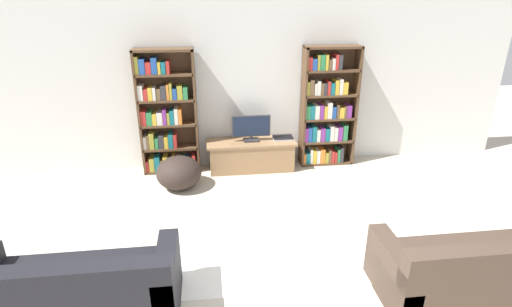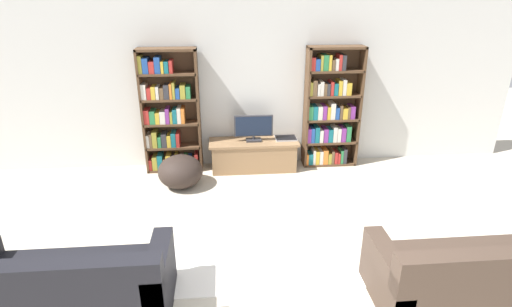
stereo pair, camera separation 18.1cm
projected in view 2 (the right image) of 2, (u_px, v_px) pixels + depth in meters
The scene contains 10 objects.
wall_back at pixel (247, 86), 6.32m from camera, with size 8.80×0.06×2.60m.
bookshelf_left at pixel (169, 115), 6.20m from camera, with size 0.88×0.30×1.93m.
bookshelf_right at pixel (330, 111), 6.40m from camera, with size 0.88×0.30×1.93m.
tv_stand at pixel (254, 155), 6.44m from camera, with size 1.42×0.49×0.48m.
television at pixel (254, 128), 6.27m from camera, with size 0.61×0.16×0.42m.
laptop at pixel (286, 138), 6.43m from camera, with size 0.34×0.26×0.03m.
area_rug at pixel (259, 243), 4.61m from camera, with size 1.97×1.66×0.02m.
couch_left_sectional at pixel (68, 290), 3.50m from camera, with size 1.77×0.81×0.78m.
couch_right_sofa at pixel (483, 277), 3.70m from camera, with size 2.01×0.83×0.74m.
beanbag_ottoman at pixel (180, 171), 5.87m from camera, with size 0.66×0.66×0.48m, color #2D231E.
Camera 2 is at (-0.40, -2.00, 2.73)m, focal length 28.00 mm.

